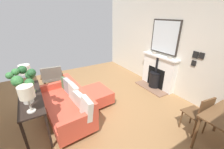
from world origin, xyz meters
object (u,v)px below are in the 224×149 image
at_px(fireplace, 157,74).
at_px(console_table, 31,100).
at_px(mantel_bowl_near, 154,53).
at_px(sofa, 68,104).
at_px(armchair_accent, 52,76).
at_px(ottoman, 97,95).
at_px(book_stack, 29,92).
at_px(table_lamp_near_end, 25,70).
at_px(mantel_bowl_far, 170,58).
at_px(dining_chair_near_fireplace, 200,113).
at_px(potted_plant, 24,81).
at_px(table_lamp_far_end, 26,93).

height_order(fireplace, console_table, fireplace).
xyz_separation_m(mantel_bowl_near, console_table, (3.68, 0.24, -0.43)).
xyz_separation_m(sofa, armchair_accent, (0.07, -1.69, 0.10)).
distance_m(mantel_bowl_near, ottoman, 2.33).
distance_m(ottoman, console_table, 1.60).
xyz_separation_m(ottoman, book_stack, (1.53, 0.05, 0.59)).
bearing_deg(table_lamp_near_end, mantel_bowl_near, 175.10).
bearing_deg(mantel_bowl_far, ottoman, -13.97).
height_order(fireplace, table_lamp_near_end, table_lamp_near_end).
xyz_separation_m(mantel_bowl_near, dining_chair_near_fireplace, (0.86, 2.12, -0.61)).
bearing_deg(table_lamp_near_end, mantel_bowl_far, 166.02).
height_order(fireplace, dining_chair_near_fireplace, fireplace).
height_order(fireplace, mantel_bowl_near, mantel_bowl_near).
distance_m(console_table, potted_plant, 0.59).
bearing_deg(mantel_bowl_near, book_stack, 1.87).
relative_size(fireplace, dining_chair_near_fireplace, 1.47).
height_order(sofa, ottoman, sofa).
distance_m(table_lamp_near_end, table_lamp_far_end, 1.12).
relative_size(mantel_bowl_near, table_lamp_near_end, 0.27).
relative_size(mantel_bowl_far, dining_chair_near_fireplace, 0.15).
height_order(console_table, potted_plant, potted_plant).
xyz_separation_m(ottoman, table_lamp_far_end, (1.53, 0.74, 0.92)).
bearing_deg(book_stack, console_table, 89.95).
relative_size(mantel_bowl_far, potted_plant, 0.20).
height_order(table_lamp_far_end, dining_chair_near_fireplace, table_lamp_far_end).
distance_m(mantel_bowl_near, armchair_accent, 3.44).
distance_m(sofa, table_lamp_near_end, 1.22).
height_order(table_lamp_near_end, table_lamp_far_end, table_lamp_near_end).
xyz_separation_m(mantel_bowl_far, console_table, (3.68, -0.36, -0.42)).
xyz_separation_m(console_table, table_lamp_near_end, (0.00, -0.56, 0.47)).
distance_m(sofa, armchair_accent, 1.70).
height_order(mantel_bowl_near, dining_chair_near_fireplace, mantel_bowl_near).
bearing_deg(console_table, dining_chair_near_fireplace, 146.28).
xyz_separation_m(table_lamp_near_end, table_lamp_far_end, (0.00, 1.12, -0.01)).
height_order(mantel_bowl_far, table_lamp_near_end, table_lamp_near_end).
bearing_deg(ottoman, potted_plant, 15.17).
xyz_separation_m(armchair_accent, book_stack, (0.64, 1.57, 0.39)).
bearing_deg(ottoman, console_table, 6.67).
height_order(mantel_bowl_near, sofa, mantel_bowl_near).
relative_size(mantel_bowl_near, armchair_accent, 0.16).
relative_size(sofa, dining_chair_near_fireplace, 2.08).
relative_size(mantel_bowl_far, armchair_accent, 0.16).
relative_size(ottoman, armchair_accent, 1.07).
xyz_separation_m(table_lamp_far_end, potted_plant, (0.01, -0.32, 0.08)).
relative_size(armchair_accent, table_lamp_far_end, 1.65).
distance_m(fireplace, sofa, 2.96).
bearing_deg(ottoman, book_stack, 2.05).
height_order(armchair_accent, book_stack, book_stack).
distance_m(mantel_bowl_near, book_stack, 3.69).
height_order(mantel_bowl_far, book_stack, mantel_bowl_far).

